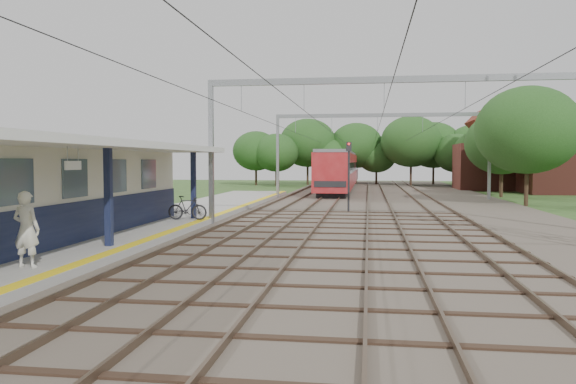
{
  "coord_description": "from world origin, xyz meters",
  "views": [
    {
      "loc": [
        2.52,
        -11.27,
        3.12
      ],
      "look_at": [
        -1.42,
        16.15,
        1.6
      ],
      "focal_mm": 35.0,
      "sensor_mm": 36.0,
      "label": 1
    }
  ],
  "objects_px": {
    "person": "(26,229)",
    "train": "(342,169)",
    "signal_post": "(349,169)",
    "bicycle": "(187,208)"
  },
  "relations": [
    {
      "from": "person",
      "to": "train",
      "type": "relative_size",
      "value": 0.05
    },
    {
      "from": "bicycle",
      "to": "train",
      "type": "xyz_separation_m",
      "value": [
        5.45,
        38.13,
        1.31
      ]
    },
    {
      "from": "person",
      "to": "train",
      "type": "xyz_separation_m",
      "value": [
        5.79,
        50.2,
        0.87
      ]
    },
    {
      "from": "person",
      "to": "bicycle",
      "type": "height_order",
      "value": "person"
    },
    {
      "from": "bicycle",
      "to": "signal_post",
      "type": "xyz_separation_m",
      "value": [
        7.3,
        8.03,
        1.74
      ]
    },
    {
      "from": "bicycle",
      "to": "train",
      "type": "bearing_deg",
      "value": -8.48
    },
    {
      "from": "person",
      "to": "bicycle",
      "type": "distance_m",
      "value": 12.08
    },
    {
      "from": "person",
      "to": "train",
      "type": "bearing_deg",
      "value": -93.84
    },
    {
      "from": "train",
      "to": "signal_post",
      "type": "xyz_separation_m",
      "value": [
        1.85,
        -30.1,
        0.43
      ]
    },
    {
      "from": "person",
      "to": "signal_post",
      "type": "distance_m",
      "value": 21.54
    }
  ]
}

